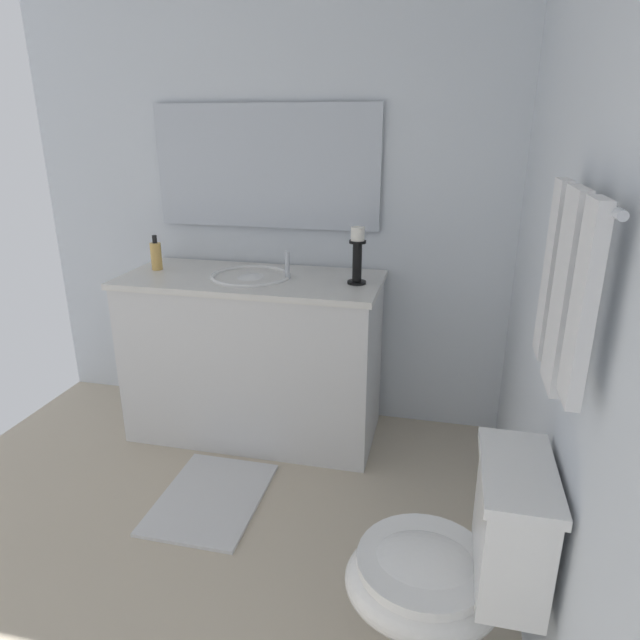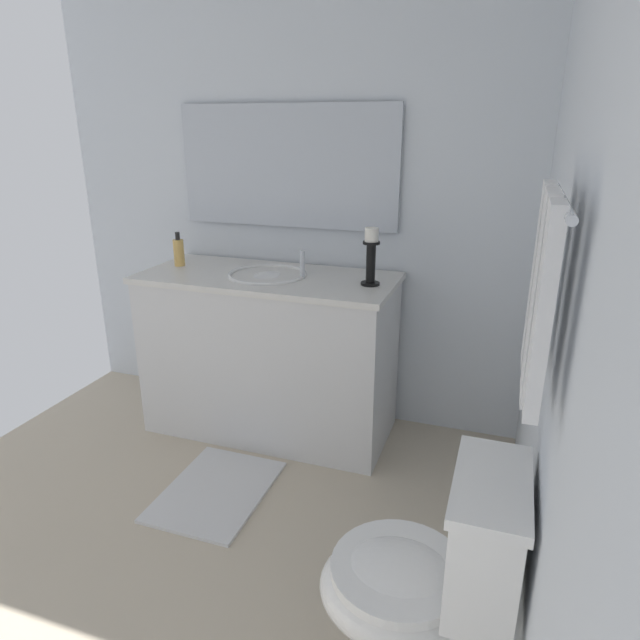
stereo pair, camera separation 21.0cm
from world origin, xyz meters
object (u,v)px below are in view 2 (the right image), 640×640
Objects in this scene: sink_basin at (268,282)px; towel_center at (539,299)px; candle_holder_tall at (371,255)px; towel_near_corner at (543,313)px; toilet at (422,585)px; towel_bar at (562,200)px; soap_bottle at (179,252)px; vanity_cabinet at (270,354)px; towel_near_vanity at (538,277)px; mirror at (286,167)px; bath_mat at (216,491)px.

sink_basin is 1.75m from towel_center.
towel_near_corner reaches higher than candle_holder_tall.
towel_bar is at bearing 100.15° from toilet.
soap_bottle is at bearing -129.04° from towel_near_corner.
towel_center is (1.19, 1.22, 0.78)m from vanity_cabinet.
sink_basin is at bearing -138.67° from towel_near_corner.
towel_near_corner is (0.38, 0.00, 0.02)m from towel_near_vanity.
mirror reaches higher than candle_holder_tall.
toilet is 1.09m from towel_bar.
candle_holder_tall is at bearing -158.64° from toilet.
towel_near_corner is at bearing 36.21° from mirror.
towel_center is (0.00, -0.02, -0.22)m from towel_bar.
mirror is 2.07m from towel_near_corner.
toilet is at bearing 39.42° from sink_basin.
bath_mat is at bearing -107.24° from towel_near_vanity.
towel_center reaches higher than toilet.
mirror reaches higher than toilet.
mirror is 1.93m from towel_bar.
mirror reaches higher than towel_bar.
towel_center and towel_near_corner have the same top height.
mirror is at bearing -140.40° from towel_center.
candle_holder_tall is 0.56× the size of towel_center.
towel_near_corner is at bearing 41.35° from vanity_cabinet.
candle_holder_tall is at bearing 89.74° from vanity_cabinet.
toilet is 1.58× the size of towel_near_vanity.
towel_near_corner reaches higher than toilet.
bath_mat is at bearing -40.62° from candle_holder_tall.
vanity_cabinet is 1.76m from towel_near_vanity.
towel_bar is (1.19, 0.70, 0.43)m from candle_holder_tall.
towel_near_vanity is at bearing 180.00° from towel_near_corner.
candle_holder_tall is 0.64× the size of towel_near_corner.
candle_holder_tall is at bearing -149.44° from towel_bar.
toilet is 1.31× the size of towel_bar.
mirror is at bearing -136.45° from towel_near_vanity.
soap_bottle is at bearing -64.67° from mirror.
bath_mat is at bearing -0.00° from mirror.
candle_holder_tall is 0.57× the size of towel_near_vanity.
towel_near_vanity reaches higher than towel_bar.
sink_basin is 0.61m from mirror.
towel_near_vanity is (-0.19, -0.02, -0.22)m from towel_bar.
mirror is 6.64× the size of soap_bottle.
toilet reaches higher than bath_mat.
candle_holder_tall is at bearing -150.08° from towel_center.
towel_near_corner is at bearing 26.37° from candle_holder_tall.
vanity_cabinet is 2.18× the size of bath_mat.
towel_near_corner is (1.38, 0.69, 0.24)m from candle_holder_tall.
vanity_cabinet is at bearing -133.98° from towel_bar.
mirror reaches higher than towel_near_vanity.
vanity_cabinet is 2.02m from towel_near_corner.
towel_center reaches higher than vanity_cabinet.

